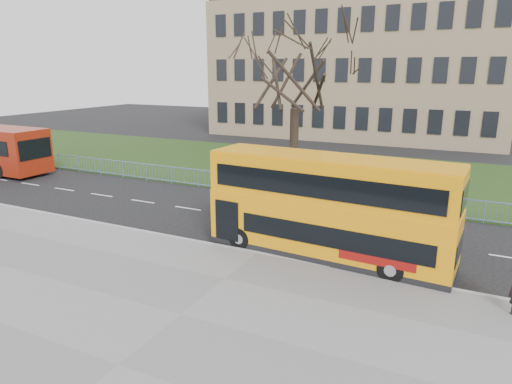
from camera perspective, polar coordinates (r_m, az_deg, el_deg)
ground at (r=19.40m, az=2.17°, el=-6.29°), size 120.00×120.00×0.00m
pavement at (r=14.05m, az=-9.36°, el=-15.05°), size 80.00×10.50×0.12m
kerb at (r=18.07m, az=0.18°, el=-7.70°), size 80.00×0.20×0.14m
grass_verge at (r=32.47m, az=12.38°, el=2.23°), size 80.00×15.40×0.08m
guard_railing at (r=25.13m, az=8.25°, el=-0.11°), size 40.00×0.12×1.10m
bare_tree at (r=28.50m, az=4.90°, el=12.15°), size 7.77×7.77×11.11m
civic_building at (r=53.00m, az=12.92°, el=14.65°), size 30.00×15.00×14.00m
yellow_bus at (r=17.46m, az=9.01°, el=-1.64°), size 9.45×2.83×3.91m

